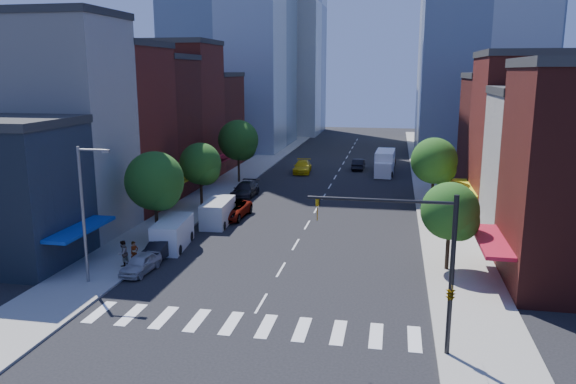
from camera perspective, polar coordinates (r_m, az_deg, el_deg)
name	(u,v)px	position (r m, az deg, el deg)	size (l,w,h in m)	color
ground	(261,303)	(34.68, -2.74, -11.24)	(220.00, 220.00, 0.00)	black
sidewalk_left	(240,176)	(74.96, -4.90, 1.61)	(5.00, 120.00, 0.15)	gray
sidewalk_right	(433,183)	(72.39, 14.52, 0.89)	(5.00, 120.00, 0.15)	gray
crosswalk	(249,325)	(32.03, -4.02, -13.31)	(19.00, 3.00, 0.01)	silver
bldg_left_1	(52,129)	(51.76, -22.86, 5.94)	(12.00, 8.00, 18.00)	silver
bldg_left_2	(103,130)	(59.09, -18.25, 5.97)	(12.00, 9.00, 16.00)	maroon
bldg_left_3	(141,127)	(66.66, -14.70, 6.39)	(12.00, 8.00, 15.00)	#4B1712
bldg_left_4	(170,113)	(74.32, -11.93, 7.86)	(12.00, 9.00, 17.00)	maroon
bldg_left_5	(196,122)	(83.30, -9.36, 7.02)	(12.00, 10.00, 13.00)	#4B1712
bldg_right_1	(570,174)	(48.47, 26.76, 1.64)	(12.00, 8.00, 12.00)	silver
bldg_right_2	(543,141)	(56.88, 24.50, 4.76)	(12.00, 10.00, 15.00)	maroon
bldg_right_3	(519,139)	(66.69, 22.46, 5.01)	(12.00, 10.00, 13.00)	#4B1712
tower_far_w	(281,4)	(129.26, -0.70, 18.51)	(18.00, 18.00, 56.00)	#9EA5AD
traffic_signal	(440,276)	(28.21, 15.15, -8.20)	(7.24, 2.24, 8.00)	black
streetlight	(85,206)	(38.28, -19.91, -1.39)	(2.25, 0.25, 9.00)	slate
tree_left_near	(156,183)	(46.76, -13.26, 0.88)	(4.80, 4.80, 7.30)	black
tree_left_mid	(202,165)	(56.87, -8.77, 2.69)	(4.20, 4.20, 6.65)	black
tree_left_far	(239,142)	(69.98, -4.97, 5.11)	(5.00, 5.00, 7.75)	black
tree_right_near	(452,213)	(40.21, 16.34, -2.11)	(4.00, 4.00, 6.20)	black
tree_right_far	(436,163)	(57.68, 14.77, 2.90)	(4.60, 4.60, 7.20)	black
parked_car_front	(141,263)	(40.68, -14.75, -7.03)	(1.58, 3.92, 1.34)	#A6A6AA
parked_car_second	(159,250)	(43.34, -13.00, -5.75)	(1.41, 4.03, 1.33)	black
parked_car_third	(232,210)	(53.85, -5.76, -1.81)	(2.68, 5.81, 1.61)	#999999
parked_car_rear	(245,190)	(62.61, -4.39, 0.21)	(2.29, 5.62, 1.63)	black
cargo_van_near	(172,234)	(45.50, -11.68, -4.21)	(2.74, 5.57, 2.28)	silver
cargo_van_far	(218,213)	(51.63, -7.18, -2.10)	(2.40, 5.39, 2.25)	silver
taxi	(302,167)	(77.53, 1.47, 2.57)	(2.30, 5.65, 1.64)	yellow
traffic_car_oncoming	(358,164)	(80.72, 7.17, 2.82)	(1.62, 4.65, 1.53)	black
traffic_car_far	(388,161)	(84.74, 10.17, 3.17)	(1.81, 4.49, 1.53)	#999999
box_truck	(385,163)	(77.29, 9.80, 2.88)	(2.71, 8.00, 3.19)	white
pedestrian_near	(134,253)	(41.98, -15.34, -5.98)	(0.62, 0.41, 1.71)	#999999
pedestrian_far	(123,253)	(41.85, -16.44, -5.99)	(0.90, 0.70, 1.86)	#999999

